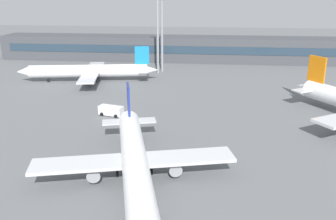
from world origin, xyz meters
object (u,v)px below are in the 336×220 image
Objects in this scene: airplane_near at (135,163)px; airplane_far at (88,71)px; floodlight_tower_east at (162,28)px; floodlight_tower_west at (158,25)px; service_van_white at (111,110)px.

airplane_near reaches higher than airplane_far.
floodlight_tower_west is at bearing -112.16° from floodlight_tower_east.
floodlight_tower_west is at bearing 84.22° from service_van_white.
service_van_white is (-10.67, 27.57, -1.95)m from airplane_near.
floodlight_tower_east is (-5.33, 72.61, 10.77)m from airplane_near.
airplane_near is 61.99m from airplane_far.
service_van_white is (14.39, -29.13, -1.95)m from airplane_far.
floodlight_tower_west is at bearing 95.19° from airplane_near.
floodlight_tower_west is (-6.36, 70.08, 11.98)m from airplane_near.
floodlight_tower_east reaches higher than airplane_near.
airplane_near is at bearing -66.16° from airplane_far.
floodlight_tower_west is at bearing 35.59° from airplane_far.
airplane_far is 27.53m from floodlight_tower_east.
floodlight_tower_east is (19.72, 15.90, 10.78)m from airplane_far.
airplane_far is at bearing -141.12° from floodlight_tower_east.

